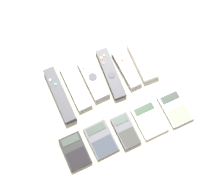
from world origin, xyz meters
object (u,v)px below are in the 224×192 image
remote_3 (111,73)px  calculator_0 (75,151)px  remote_1 (75,87)px  remote_5 (143,61)px  calculator_4 (175,108)px  remote_2 (93,79)px  remote_0 (60,95)px  calculator_3 (149,120)px  calculator_1 (101,139)px  calculator_2 (126,131)px  remote_4 (126,69)px

remote_3 → calculator_0: (-0.22, -0.21, -0.00)m
remote_1 → remote_5: (0.26, -0.00, 0.00)m
remote_3 → calculator_4: 0.26m
remote_2 → remote_5: 0.19m
remote_0 → calculator_3: remote_0 is taller
calculator_1 → calculator_2: 0.09m
remote_5 → calculator_0: (-0.35, -0.21, -0.00)m
calculator_0 → calculator_2: 0.18m
calculator_4 → calculator_1: bearing=178.0°
remote_1 → calculator_1: size_ratio=1.52×
calculator_1 → calculator_3: same height
remote_0 → remote_2: (0.13, 0.01, -0.00)m
calculator_0 → calculator_1: size_ratio=0.96×
remote_1 → remote_2: (0.07, 0.00, 0.00)m
remote_0 → remote_2: size_ratio=1.31×
remote_0 → remote_3: (0.20, 0.01, -0.00)m
remote_0 → remote_5: bearing=-0.9°
calculator_0 → calculator_3: (0.27, -0.00, -0.00)m
remote_3 → calculator_2: remote_3 is taller
remote_0 → remote_3: size_ratio=1.07×
remote_0 → remote_4: (0.26, 0.00, -0.00)m
remote_2 → calculator_3: remote_2 is taller
remote_5 → calculator_1: bearing=-138.9°
remote_1 → calculator_0: (-0.08, -0.21, -0.00)m
remote_1 → calculator_3: size_ratio=1.50×
calculator_1 → calculator_2: size_ratio=1.02×
remote_5 → calculator_1: 0.33m
calculator_4 → remote_1: bearing=142.2°
calculator_3 → calculator_4: 0.10m
remote_3 → remote_4: remote_4 is taller
calculator_0 → calculator_2: bearing=-3.1°
remote_3 → calculator_1: remote_3 is taller
calculator_2 → calculator_4: calculator_2 is taller
remote_0 → remote_4: bearing=-1.8°
calculator_0 → calculator_2: calculator_0 is taller
calculator_1 → calculator_3: size_ratio=0.99×
remote_2 → remote_5: same height
calculator_2 → calculator_4: size_ratio=0.96×
remote_3 → calculator_1: (-0.12, -0.21, -0.00)m
remote_2 → calculator_0: bearing=-127.5°
calculator_1 → calculator_0: bearing=177.9°
remote_3 → calculator_4: (0.15, -0.21, -0.00)m
remote_5 → calculator_0: 0.40m
calculator_1 → remote_1: bearing=89.5°
remote_3 → calculator_1: size_ratio=1.67×
remote_5 → calculator_1: size_ratio=1.34×
remote_2 → calculator_4: bearing=-46.4°
remote_2 → calculator_1: remote_2 is taller
remote_0 → calculator_0: (-0.02, -0.20, -0.00)m
remote_0 → calculator_4: (0.35, -0.20, -0.01)m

